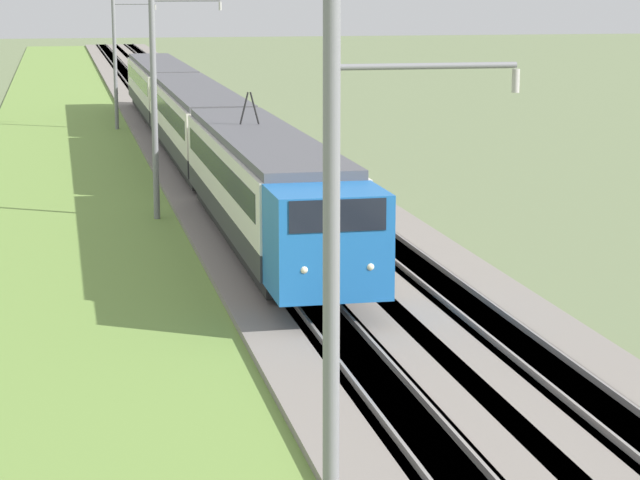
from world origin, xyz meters
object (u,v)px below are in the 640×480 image
passenger_train (196,119)px  catenary_mast_far (116,58)px  catenary_mast_mid (156,96)px  catenary_mast_near (336,309)px

passenger_train → catenary_mast_far: size_ratio=7.24×
catenary_mast_mid → passenger_train: bearing=-12.1°
catenary_mast_near → catenary_mast_far: size_ratio=1.00×
catenary_mast_mid → catenary_mast_far: (29.23, -0.00, -0.26)m
passenger_train → catenary_mast_near: catenary_mast_near is taller
catenary_mast_mid → catenary_mast_far: size_ratio=1.06×
catenary_mast_near → catenary_mast_far: bearing=-0.0°
catenary_mast_near → catenary_mast_mid: bearing=0.0°
catenary_mast_mid → catenary_mast_far: bearing=-0.0°
catenary_mast_near → catenary_mast_far: catenary_mast_near is taller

